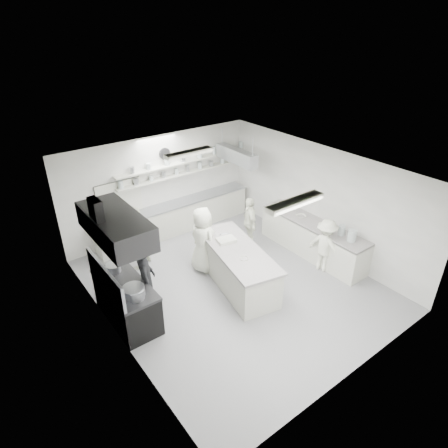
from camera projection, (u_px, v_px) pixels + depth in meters
floor at (232, 284)px, 9.72m from camera, size 6.00×7.00×0.02m
ceiling at (234, 171)px, 8.28m from camera, size 6.00×7.00×0.02m
wall_back at (160, 185)px, 11.46m from camera, size 6.00×0.04×3.00m
wall_front at (361, 314)px, 6.54m from camera, size 6.00×0.04×3.00m
wall_left at (110, 279)px, 7.41m from camera, size 0.04×7.00×3.00m
wall_right at (319, 199)px, 10.59m from camera, size 0.04×7.00×3.00m
stove at (127, 302)px, 8.40m from camera, size 0.80×1.80×0.90m
exhaust_hood at (115, 226)px, 7.50m from camera, size 0.85×2.00×0.50m
back_counter at (176, 218)px, 11.90m from camera, size 5.00×0.60×0.92m
shelf_lower at (182, 174)px, 11.62m from camera, size 4.20×0.26×0.04m
shelf_upper at (182, 162)px, 11.45m from camera, size 4.20×0.26×0.04m
pass_through_window at (119, 198)px, 10.78m from camera, size 1.30×0.04×1.00m
wall_clock at (164, 153)px, 11.08m from camera, size 0.32×0.05×0.32m
right_counter at (312, 239)px, 10.75m from camera, size 0.74×3.30×0.94m
pot_rack at (236, 156)px, 11.36m from camera, size 0.30×1.60×0.40m
light_fixture_front at (295, 202)px, 7.05m from camera, size 1.30×0.25×0.10m
light_fixture_rear at (189, 153)px, 9.58m from camera, size 1.30×0.25×0.10m
prep_island at (237, 268)px, 9.51m from camera, size 1.47×2.75×0.96m
stove_pot at (134, 292)px, 7.79m from camera, size 0.44×0.44×0.25m
cook_stove at (146, 280)px, 8.43m from camera, size 0.63×0.75×1.74m
cook_back at (135, 238)px, 10.04m from camera, size 1.05×0.99×1.70m
cook_island_left at (203, 240)px, 9.88m from camera, size 0.67×0.93×1.78m
cook_island_right at (249, 222)px, 10.99m from camera, size 0.69×0.96×1.52m
cook_right at (325, 246)px, 9.94m from camera, size 0.67×1.01×1.46m
bowl_island_a at (225, 237)px, 9.81m from camera, size 0.37×0.37×0.07m
bowl_island_b at (244, 259)px, 8.91m from camera, size 0.23×0.23×0.06m
bowl_right at (301, 216)px, 10.85m from camera, size 0.34×0.34×0.07m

